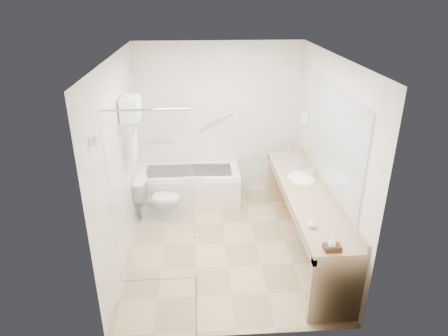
{
  "coord_description": "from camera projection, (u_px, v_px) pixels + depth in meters",
  "views": [
    {
      "loc": [
        -0.31,
        -4.57,
        3.19
      ],
      "look_at": [
        0.0,
        0.3,
        1.0
      ],
      "focal_mm": 32.0,
      "sensor_mm": 36.0,
      "label": 1
    }
  ],
  "objects": [
    {
      "name": "water_bottle_left",
      "position": [
        293.0,
        171.0,
        5.45
      ],
      "size": [
        0.05,
        0.05,
        0.17
      ],
      "rotation": [
        0.0,
        0.0,
        -0.1
      ],
      "color": "silver",
      "rests_on": "vanity_counter"
    },
    {
      "name": "towel_shelf",
      "position": [
        131.0,
        114.0,
        5.02
      ],
      "size": [
        0.24,
        0.55,
        0.81
      ],
      "color": "silver",
      "rests_on": "wall_left"
    },
    {
      "name": "sink",
      "position": [
        301.0,
        180.0,
        5.44
      ],
      "size": [
        0.4,
        0.52,
        0.14
      ],
      "primitive_type": "ellipsoid",
      "color": "white",
      "rests_on": "vanity_counter"
    },
    {
      "name": "grab_bar_short",
      "position": [
        161.0,
        141.0,
        6.46
      ],
      "size": [
        0.4,
        0.03,
        0.03
      ],
      "primitive_type": "cylinder",
      "rotation": [
        0.0,
        1.57,
        0.0
      ],
      "color": "silver",
      "rests_on": "wall_back"
    },
    {
      "name": "shower_enclosure",
      "position": [
        171.0,
        212.0,
        4.17
      ],
      "size": [
        0.96,
        0.91,
        2.11
      ],
      "color": "silver",
      "rests_on": "floor"
    },
    {
      "name": "grab_bar_long",
      "position": [
        216.0,
        122.0,
        6.39
      ],
      "size": [
        0.53,
        0.03,
        0.33
      ],
      "primitive_type": "cylinder",
      "rotation": [
        0.0,
        1.05,
        0.0
      ],
      "color": "silver",
      "rests_on": "wall_back"
    },
    {
      "name": "wall_back",
      "position": [
        219.0,
        121.0,
        6.43
      ],
      "size": [
        2.6,
        0.1,
        2.5
      ],
      "primitive_type": "cube",
      "color": "silver",
      "rests_on": "ground"
    },
    {
      "name": "soap_bottle_a",
      "position": [
        331.0,
        247.0,
        3.91
      ],
      "size": [
        0.08,
        0.15,
        0.07
      ],
      "primitive_type": "imported",
      "rotation": [
        0.0,
        0.0,
        -0.1
      ],
      "color": "white",
      "rests_on": "vanity_counter"
    },
    {
      "name": "wall_left",
      "position": [
        120.0,
        162.0,
        4.9
      ],
      "size": [
        0.1,
        3.2,
        2.5
      ],
      "primitive_type": "cube",
      "color": "silver",
      "rests_on": "ground"
    },
    {
      "name": "amenity_basket",
      "position": [
        332.0,
        248.0,
        3.91
      ],
      "size": [
        0.17,
        0.11,
        0.05
      ],
      "primitive_type": "cube",
      "rotation": [
        0.0,
        0.0,
        0.03
      ],
      "color": "#3E2616",
      "rests_on": "vanity_counter"
    },
    {
      "name": "wall_right",
      "position": [
        328.0,
        157.0,
        5.05
      ],
      "size": [
        0.1,
        3.2,
        2.5
      ],
      "primitive_type": "cube",
      "color": "silver",
      "rests_on": "ground"
    },
    {
      "name": "floor",
      "position": [
        225.0,
        243.0,
        5.49
      ],
      "size": [
        3.2,
        3.2,
        0.0
      ],
      "primitive_type": "plane",
      "color": "tan",
      "rests_on": "ground"
    },
    {
      "name": "soap_bottle_b",
      "position": [
        312.0,
        224.0,
        4.27
      ],
      "size": [
        0.11,
        0.13,
        0.09
      ],
      "primitive_type": "imported",
      "rotation": [
        0.0,
        0.0,
        0.2
      ],
      "color": "white",
      "rests_on": "vanity_counter"
    },
    {
      "name": "hairdryer_unit",
      "position": [
        305.0,
        118.0,
        5.92
      ],
      "size": [
        0.08,
        0.1,
        0.18
      ],
      "primitive_type": "cube",
      "color": "white",
      "rests_on": "wall_right"
    },
    {
      "name": "faucet",
      "position": [
        312.0,
        172.0,
        5.4
      ],
      "size": [
        0.03,
        0.03,
        0.14
      ],
      "primitive_type": "cylinder",
      "color": "silver",
      "rests_on": "vanity_counter"
    },
    {
      "name": "drinking_glass_near",
      "position": [
        282.0,
        155.0,
        6.07
      ],
      "size": [
        0.06,
        0.06,
        0.08
      ],
      "primitive_type": "cylinder",
      "rotation": [
        0.0,
        0.0,
        0.04
      ],
      "color": "silver",
      "rests_on": "vanity_counter"
    },
    {
      "name": "drinking_glass_far",
      "position": [
        290.0,
        169.0,
        5.58
      ],
      "size": [
        0.08,
        0.08,
        0.08
      ],
      "primitive_type": "cylinder",
      "rotation": [
        0.0,
        0.0,
        0.33
      ],
      "color": "silver",
      "rests_on": "vanity_counter"
    },
    {
      "name": "mirror",
      "position": [
        333.0,
        139.0,
        4.79
      ],
      "size": [
        0.02,
        2.0,
        1.2
      ],
      "primitive_type": "cube",
      "color": "#A8ACB4",
      "rests_on": "wall_right"
    },
    {
      "name": "bathtub",
      "position": [
        190.0,
        186.0,
        6.47
      ],
      "size": [
        1.6,
        0.73,
        0.59
      ],
      "color": "white",
      "rests_on": "floor"
    },
    {
      "name": "wall_front",
      "position": [
        238.0,
        230.0,
        3.52
      ],
      "size": [
        2.6,
        0.1,
        2.5
      ],
      "primitive_type": "cube",
      "color": "silver",
      "rests_on": "ground"
    },
    {
      "name": "water_bottle_right",
      "position": [
        289.0,
        148.0,
        6.16
      ],
      "size": [
        0.06,
        0.06,
        0.21
      ],
      "rotation": [
        0.0,
        0.0,
        -0.14
      ],
      "color": "silver",
      "rests_on": "vanity_counter"
    },
    {
      "name": "toilet",
      "position": [
        159.0,
        199.0,
        5.93
      ],
      "size": [
        0.71,
        0.43,
        0.67
      ],
      "primitive_type": "imported",
      "rotation": [
        0.0,
        0.0,
        1.5
      ],
      "color": "white",
      "rests_on": "floor"
    },
    {
      "name": "water_bottle_mid",
      "position": [
        298.0,
        162.0,
        5.67
      ],
      "size": [
        0.07,
        0.07,
        0.22
      ],
      "rotation": [
        0.0,
        0.0,
        0.12
      ],
      "color": "silver",
      "rests_on": "vanity_counter"
    },
    {
      "name": "vanity_counter",
      "position": [
        305.0,
        206.0,
        5.15
      ],
      "size": [
        0.55,
        2.7,
        0.95
      ],
      "color": "tan",
      "rests_on": "floor"
    },
    {
      "name": "ceiling",
      "position": [
        226.0,
        57.0,
        4.46
      ],
      "size": [
        2.6,
        3.2,
        0.1
      ],
      "primitive_type": "cube",
      "color": "silver",
      "rests_on": "wall_back"
    }
  ]
}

